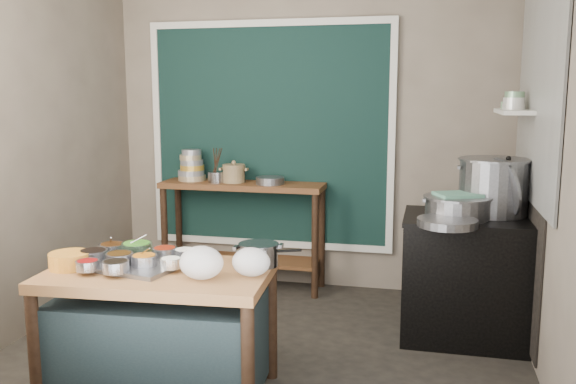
% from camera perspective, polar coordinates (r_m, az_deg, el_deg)
% --- Properties ---
extents(floor, '(3.50, 3.00, 0.02)m').
position_cam_1_polar(floor, '(4.31, -2.21, -14.59)').
color(floor, '#2D2822').
rests_on(floor, ground).
extents(back_wall, '(3.50, 0.02, 2.80)m').
position_cam_1_polar(back_wall, '(5.42, 1.98, 5.75)').
color(back_wall, '#7A6D5E').
rests_on(back_wall, floor).
extents(left_wall, '(0.02, 3.00, 2.80)m').
position_cam_1_polar(left_wall, '(4.74, -23.36, 4.49)').
color(left_wall, '#7A6D5E').
rests_on(left_wall, floor).
extents(right_wall, '(0.02, 3.00, 2.80)m').
position_cam_1_polar(right_wall, '(3.87, 23.67, 3.56)').
color(right_wall, '#7A6D5E').
rests_on(right_wall, floor).
extents(curtain_panel, '(2.10, 0.02, 1.90)m').
position_cam_1_polar(curtain_panel, '(5.46, -1.73, 5.25)').
color(curtain_panel, black).
rests_on(curtain_panel, back_wall).
extents(curtain_frame, '(2.22, 0.03, 2.02)m').
position_cam_1_polar(curtain_frame, '(5.45, -1.75, 5.25)').
color(curtain_frame, beige).
rests_on(curtain_frame, back_wall).
extents(tile_panel, '(0.02, 1.70, 1.70)m').
position_cam_1_polar(tile_panel, '(4.40, 22.46, 10.11)').
color(tile_panel, '#B2B2AA').
rests_on(tile_panel, right_wall).
extents(soot_patch, '(0.01, 1.30, 1.30)m').
position_cam_1_polar(soot_patch, '(4.61, 21.44, -4.32)').
color(soot_patch, black).
rests_on(soot_patch, right_wall).
extents(wall_shelf, '(0.22, 0.70, 0.03)m').
position_cam_1_polar(wall_shelf, '(4.68, 20.42, 7.07)').
color(wall_shelf, beige).
rests_on(wall_shelf, right_wall).
extents(prep_table, '(1.30, 0.81, 0.75)m').
position_cam_1_polar(prep_table, '(3.64, -11.85, -12.82)').
color(prep_table, brown).
rests_on(prep_table, floor).
extents(back_counter, '(1.45, 0.40, 0.95)m').
position_cam_1_polar(back_counter, '(5.47, -4.23, -4.04)').
color(back_counter, '#5A3419').
rests_on(back_counter, floor).
extents(stove_block, '(0.90, 0.68, 0.85)m').
position_cam_1_polar(stove_block, '(4.55, 16.50, -7.84)').
color(stove_block, black).
rests_on(stove_block, floor).
extents(stove_top, '(0.92, 0.69, 0.03)m').
position_cam_1_polar(stove_top, '(4.44, 16.76, -2.40)').
color(stove_top, black).
rests_on(stove_top, stove_block).
extents(condiment_tray, '(0.62, 0.49, 0.02)m').
position_cam_1_polar(condiment_tray, '(3.62, -14.35, -6.57)').
color(condiment_tray, gray).
rests_on(condiment_tray, prep_table).
extents(condiment_bowls, '(0.64, 0.51, 0.07)m').
position_cam_1_polar(condiment_bowls, '(3.64, -14.57, -5.81)').
color(condiment_bowls, silver).
rests_on(condiment_bowls, condiment_tray).
extents(yellow_basin, '(0.29, 0.29, 0.09)m').
position_cam_1_polar(yellow_basin, '(3.69, -19.72, -6.03)').
color(yellow_basin, orange).
rests_on(yellow_basin, prep_table).
extents(saucepan, '(0.31, 0.31, 0.13)m').
position_cam_1_polar(saucepan, '(3.52, -2.76, -5.85)').
color(saucepan, gray).
rests_on(saucepan, prep_table).
extents(plastic_bag_a, '(0.25, 0.22, 0.18)m').
position_cam_1_polar(plastic_bag_a, '(3.30, -8.11, -6.56)').
color(plastic_bag_a, white).
rests_on(plastic_bag_a, prep_table).
extents(plastic_bag_b, '(0.26, 0.25, 0.16)m').
position_cam_1_polar(plastic_bag_b, '(3.32, -3.47, -6.55)').
color(plastic_bag_b, white).
rests_on(plastic_bag_b, prep_table).
extents(bowl_stack, '(0.25, 0.25, 0.28)m').
position_cam_1_polar(bowl_stack, '(5.56, -9.02, 2.33)').
color(bowl_stack, tan).
rests_on(bowl_stack, back_counter).
extents(utensil_cup, '(0.19, 0.19, 0.09)m').
position_cam_1_polar(utensil_cup, '(5.42, -6.67, 1.40)').
color(utensil_cup, gray).
rests_on(utensil_cup, back_counter).
extents(ceramic_crock, '(0.22, 0.22, 0.14)m').
position_cam_1_polar(ceramic_crock, '(5.39, -5.08, 1.63)').
color(ceramic_crock, olive).
rests_on(ceramic_crock, back_counter).
extents(wide_bowl, '(0.29, 0.29, 0.06)m').
position_cam_1_polar(wide_bowl, '(5.27, -1.68, 1.07)').
color(wide_bowl, gray).
rests_on(wide_bowl, back_counter).
extents(stock_pot, '(0.64, 0.64, 0.40)m').
position_cam_1_polar(stock_pot, '(4.54, 18.65, 0.50)').
color(stock_pot, gray).
rests_on(stock_pot, stove_top).
extents(pot_lid, '(0.26, 0.44, 0.42)m').
position_cam_1_polar(pot_lid, '(4.45, 19.55, 0.42)').
color(pot_lid, gray).
rests_on(pot_lid, stove_top).
extents(steamer, '(0.60, 0.60, 0.15)m').
position_cam_1_polar(steamer, '(4.35, 15.56, -1.36)').
color(steamer, gray).
rests_on(steamer, stove_top).
extents(green_cloth, '(0.35, 0.32, 0.02)m').
position_cam_1_polar(green_cloth, '(4.33, 15.61, -0.23)').
color(green_cloth, slate).
rests_on(green_cloth, steamer).
extents(shallow_pan, '(0.41, 0.41, 0.05)m').
position_cam_1_polar(shallow_pan, '(4.07, 14.68, -2.78)').
color(shallow_pan, gray).
rests_on(shallow_pan, stove_top).
extents(shelf_bowl_stack, '(0.16, 0.16, 0.13)m').
position_cam_1_polar(shelf_bowl_stack, '(4.69, 20.46, 7.98)').
color(shelf_bowl_stack, silver).
rests_on(shelf_bowl_stack, wall_shelf).
extents(shelf_bowl_green, '(0.16, 0.16, 0.05)m').
position_cam_1_polar(shelf_bowl_green, '(4.90, 20.13, 7.64)').
color(shelf_bowl_green, gray).
rests_on(shelf_bowl_green, wall_shelf).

